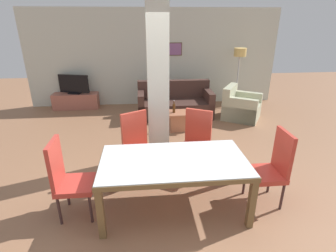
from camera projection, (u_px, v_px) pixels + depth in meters
ground_plane at (173, 206)px, 3.63m from camera, size 18.00×18.00×0.00m
back_wall at (154, 58)px, 7.55m from camera, size 7.20×0.09×2.70m
divider_pillar at (158, 87)px, 4.39m from camera, size 0.35×0.29×2.70m
dining_table at (174, 169)px, 3.40m from camera, size 1.89×1.02×0.74m
dining_chair_head_left at (68, 177)px, 3.29m from camera, size 0.46×0.46×1.07m
dining_chair_far_right at (196, 141)px, 4.26m from camera, size 0.62×0.62×1.07m
dining_chair_far_left at (138, 144)px, 4.17m from camera, size 0.62×0.62×1.07m
dining_chair_head_right at (272, 166)px, 3.54m from camera, size 0.46×0.46×1.07m
sofa at (175, 105)px, 6.91m from camera, size 1.92×0.85×0.89m
armchair at (240, 108)px, 6.73m from camera, size 1.15×1.14×0.83m
coffee_table at (180, 120)px, 6.09m from camera, size 0.56×0.45×0.42m
bottle at (174, 108)px, 5.94m from camera, size 0.06×0.06×0.29m
tv_stand at (76, 101)px, 7.52m from camera, size 1.26×0.40×0.44m
tv_screen at (74, 85)px, 7.34m from camera, size 0.85×0.29×0.54m
floor_lamp at (240, 58)px, 7.25m from camera, size 0.33×0.33×1.66m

